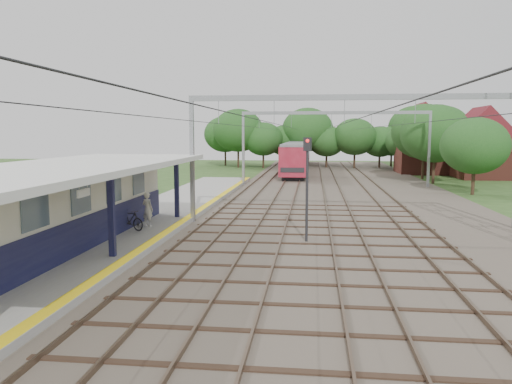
{
  "coord_description": "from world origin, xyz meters",
  "views": [
    {
      "loc": [
        1.64,
        -11.76,
        4.99
      ],
      "look_at": [
        -1.67,
        16.7,
        1.6
      ],
      "focal_mm": 35.0,
      "sensor_mm": 36.0,
      "label": 1
    }
  ],
  "objects_px": {
    "person": "(148,209)",
    "train": "(298,155)",
    "bicycle": "(130,220)",
    "signal_post": "(307,175)"
  },
  "relations": [
    {
      "from": "person",
      "to": "bicycle",
      "type": "bearing_deg",
      "value": 86.99
    },
    {
      "from": "bicycle",
      "to": "signal_post",
      "type": "relative_size",
      "value": 0.35
    },
    {
      "from": "signal_post",
      "to": "bicycle",
      "type": "bearing_deg",
      "value": -161.98
    },
    {
      "from": "bicycle",
      "to": "signal_post",
      "type": "bearing_deg",
      "value": -67.86
    },
    {
      "from": "bicycle",
      "to": "train",
      "type": "xyz_separation_m",
      "value": [
        6.59,
        45.1,
        1.24
      ]
    },
    {
      "from": "bicycle",
      "to": "train",
      "type": "bearing_deg",
      "value": 16.43
    },
    {
      "from": "train",
      "to": "signal_post",
      "type": "bearing_deg",
      "value": -87.67
    },
    {
      "from": "signal_post",
      "to": "person",
      "type": "bearing_deg",
      "value": -169.63
    },
    {
      "from": "person",
      "to": "train",
      "type": "distance_m",
      "value": 44.48
    },
    {
      "from": "person",
      "to": "train",
      "type": "bearing_deg",
      "value": -74.44
    }
  ]
}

